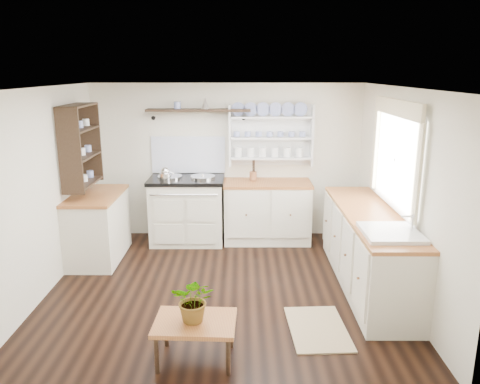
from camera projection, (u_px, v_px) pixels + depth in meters
name	position (u px, v px, depth m)	size (l,w,h in m)	color
floor	(223.00, 288.00, 5.49)	(4.00, 3.80, 0.01)	black
wall_back	(227.00, 161.00, 7.03)	(4.00, 0.02, 2.30)	beige
wall_right	(402.00, 193.00, 5.19)	(0.02, 3.80, 2.30)	beige
wall_left	(42.00, 193.00, 5.20)	(0.02, 3.80, 2.30)	beige
ceiling	(221.00, 88.00, 4.91)	(4.00, 3.80, 0.01)	white
window	(396.00, 154.00, 5.23)	(0.08, 1.55, 1.22)	white
aga_cooker	(187.00, 209.00, 6.88)	(1.08, 0.75, 1.00)	beige
back_cabinets	(267.00, 211.00, 6.92)	(1.27, 0.63, 0.90)	beige
right_cabinets	(368.00, 248.00, 5.46)	(0.62, 2.43, 0.90)	beige
belfast_sink	(390.00, 244.00, 4.65)	(0.55, 0.60, 0.45)	white
left_cabinets	(98.00, 226.00, 6.25)	(0.62, 1.13, 0.90)	beige
plate_rack	(271.00, 135.00, 6.89)	(1.20, 0.22, 0.90)	white
high_shelf	(198.00, 111.00, 6.72)	(1.50, 0.29, 0.16)	black
left_shelving	(80.00, 145.00, 5.97)	(0.28, 0.80, 1.05)	black
kettle	(166.00, 175.00, 6.63)	(0.17, 0.17, 0.21)	silver
utensil_crock	(253.00, 176.00, 6.87)	(0.11, 0.11, 0.12)	#925935
center_table	(195.00, 325.00, 4.05)	(0.72, 0.53, 0.38)	brown
potted_plant	(194.00, 299.00, 3.99)	(0.36, 0.31, 0.40)	#3F7233
floor_rug	(318.00, 328.00, 4.61)	(0.55, 0.85, 0.02)	#8B7251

